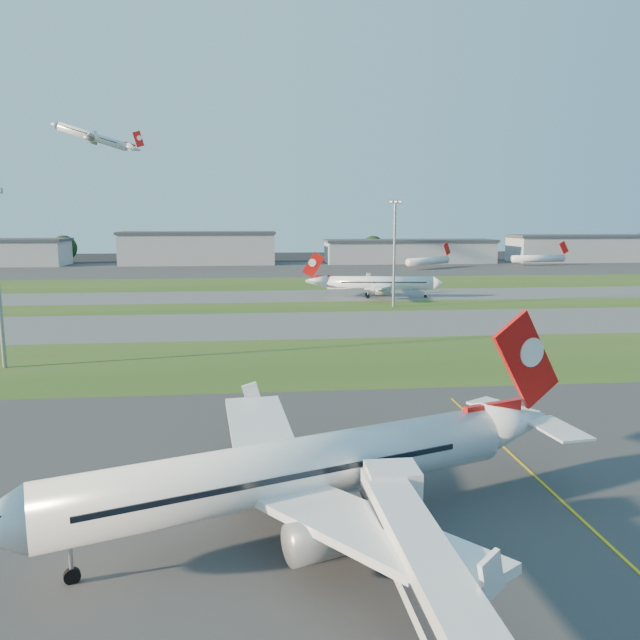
{
  "coord_description": "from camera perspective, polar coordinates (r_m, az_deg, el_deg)",
  "views": [
    {
      "loc": [
        -18.17,
        -40.75,
        21.72
      ],
      "look_at": [
        -9.17,
        47.95,
        7.0
      ],
      "focal_mm": 35.0,
      "sensor_mm": 36.0,
      "label": 1
    }
  ],
  "objects": [
    {
      "name": "airliner_taxiing",
      "position": [
        171.2,
        5.39,
        3.36
      ],
      "size": [
        35.59,
        30.01,
        11.14
      ],
      "rotation": [
        0.0,
        0.0,
        3.0
      ],
      "color": "white",
      "rests_on": "ground"
    },
    {
      "name": "hangar_west",
      "position": [
        297.3,
        -11.03,
        6.49
      ],
      "size": [
        71.4,
        23.0,
        15.2
      ],
      "color": "#92949A",
      "rests_on": "ground"
    },
    {
      "name": "apron_near",
      "position": [
        49.62,
        17.12,
        -17.02
      ],
      "size": [
        300.0,
        70.0,
        0.01
      ],
      "primitive_type": "cube",
      "color": "#333335",
      "rests_on": "ground"
    },
    {
      "name": "apron_far",
      "position": [
        267.25,
        -1.88,
        4.71
      ],
      "size": [
        400.0,
        80.0,
        0.01
      ],
      "primitive_type": "cube",
      "color": "#333335",
      "rests_on": "ground"
    },
    {
      "name": "light_mast_centre",
      "position": [
        152.56,
        6.82,
        6.71
      ],
      "size": [
        3.2,
        0.7,
        25.8
      ],
      "color": "gray",
      "rests_on": "ground"
    },
    {
      "name": "taxiway_a",
      "position": [
        128.89,
        2.4,
        -0.33
      ],
      "size": [
        300.0,
        32.0,
        0.01
      ],
      "primitive_type": "cube",
      "color": "#515154",
      "rests_on": "ground"
    },
    {
      "name": "grass_strip_a",
      "position": [
        96.97,
        5.17,
        -3.6
      ],
      "size": [
        300.0,
        34.0,
        0.01
      ],
      "primitive_type": "cube",
      "color": "#2D4A18",
      "rests_on": "ground"
    },
    {
      "name": "tree_mid_east",
      "position": [
        315.51,
        4.87,
        6.63
      ],
      "size": [
        11.55,
        11.55,
        12.6
      ],
      "color": "black",
      "rests_on": "ground"
    },
    {
      "name": "hangar_far_east",
      "position": [
        343.05,
        24.68,
        6.01
      ],
      "size": [
        96.9,
        23.0,
        13.2
      ],
      "color": "#92949A",
      "rests_on": "ground"
    },
    {
      "name": "mini_jet_far",
      "position": [
        301.64,
        19.35,
        5.34
      ],
      "size": [
        28.55,
        6.84,
        9.48
      ],
      "rotation": [
        0.0,
        0.0,
        0.14
      ],
      "color": "white",
      "rests_on": "ground"
    },
    {
      "name": "mini_jet_near",
      "position": [
        271.93,
        9.88,
        5.35
      ],
      "size": [
        24.13,
        18.25,
        9.48
      ],
      "rotation": [
        0.0,
        0.0,
        0.63
      ],
      "color": "white",
      "rests_on": "ground"
    },
    {
      "name": "yellow_line",
      "position": [
        51.66,
        22.45,
        -16.24
      ],
      "size": [
        0.25,
        60.0,
        0.02
      ],
      "primitive_type": "cube",
      "color": "gold",
      "rests_on": "ground"
    },
    {
      "name": "jet_bridge",
      "position": [
        32.16,
        11.29,
        -24.24
      ],
      "size": [
        4.2,
        26.9,
        6.2
      ],
      "color": "silver",
      "rests_on": "ground"
    },
    {
      "name": "tree_west",
      "position": [
        324.36,
        -22.36,
        6.1
      ],
      "size": [
        12.1,
        12.1,
        13.2
      ],
      "color": "black",
      "rests_on": "ground"
    },
    {
      "name": "taxiway_b",
      "position": [
        175.05,
        0.21,
        2.25
      ],
      "size": [
        300.0,
        26.0,
        0.01
      ],
      "primitive_type": "cube",
      "color": "#515154",
      "rests_on": "ground"
    },
    {
      "name": "grass_strip_b",
      "position": [
        153.38,
        1.07,
        1.23
      ],
      "size": [
        300.0,
        18.0,
        0.01
      ],
      "primitive_type": "cube",
      "color": "#2D4A18",
      "rests_on": "ground"
    },
    {
      "name": "airliner_departing",
      "position": [
        263.89,
        -19.98,
        15.45
      ],
      "size": [
        31.78,
        26.81,
        9.94
      ],
      "rotation": [
        0.0,
        0.0,
        0.12
      ],
      "color": "white"
    },
    {
      "name": "tree_east",
      "position": [
        335.68,
        17.7,
        6.28
      ],
      "size": [
        10.45,
        10.45,
        11.4
      ],
      "color": "black",
      "rests_on": "ground"
    },
    {
      "name": "hangar_east",
      "position": [
        305.09,
        8.14,
        6.26
      ],
      "size": [
        81.6,
        23.0,
        11.2
      ],
      "color": "#92949A",
      "rests_on": "ground"
    },
    {
      "name": "airliner_parked",
      "position": [
        44.21,
        -2.18,
        -13.57
      ],
      "size": [
        39.28,
        33.21,
        12.79
      ],
      "rotation": [
        0.0,
        0.0,
        0.35
      ],
      "color": "white",
      "rests_on": "ground"
    },
    {
      "name": "grass_strip_c",
      "position": [
        207.69,
        -0.74,
        3.37
      ],
      "size": [
        300.0,
        40.0,
        0.01
      ],
      "primitive_type": "cube",
      "color": "#2D4A18",
      "rests_on": "ground"
    },
    {
      "name": "tree_mid_west",
      "position": [
        307.16,
        -6.16,
        6.36
      ],
      "size": [
        9.9,
        9.9,
        10.8
      ],
      "color": "black",
      "rests_on": "ground"
    },
    {
      "name": "ground",
      "position": [
        49.62,
        17.12,
        -17.02
      ],
      "size": [
        700.0,
        700.0,
        0.0
      ],
      "primitive_type": "plane",
      "color": "black",
      "rests_on": "ground"
    }
  ]
}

